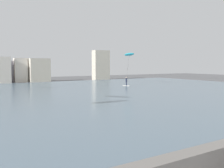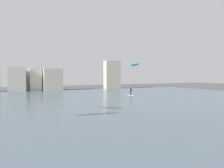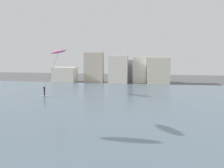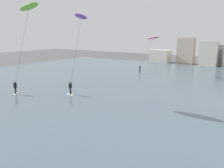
{
  "view_description": "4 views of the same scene",
  "coord_description": "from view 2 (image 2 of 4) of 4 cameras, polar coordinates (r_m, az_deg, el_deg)",
  "views": [
    {
      "loc": [
        -11.26,
        -2.47,
        4.25
      ],
      "look_at": [
        0.91,
        17.4,
        2.4
      ],
      "focal_mm": 39.89,
      "sensor_mm": 36.0,
      "label": 1
    },
    {
      "loc": [
        -5.97,
        -1.01,
        4.38
      ],
      "look_at": [
        -0.56,
        10.39,
        3.79
      ],
      "focal_mm": 36.01,
      "sensor_mm": 36.0,
      "label": 2
    },
    {
      "loc": [
        4.86,
        1.22,
        6.95
      ],
      "look_at": [
        2.04,
        17.28,
        4.9
      ],
      "focal_mm": 42.59,
      "sensor_mm": 36.0,
      "label": 3
    },
    {
      "loc": [
        7.23,
        -0.18,
        7.69
      ],
      "look_at": [
        -0.12,
        10.89,
        4.71
      ],
      "focal_mm": 36.57,
      "sensor_mm": 36.0,
      "label": 4
    }
  ],
  "objects": [
    {
      "name": "water_bay",
      "position": [
        32.13,
        -14.53,
        -5.15
      ],
      "size": [
        84.0,
        52.0,
        0.1
      ],
      "primitive_type": "cube",
      "color": "slate",
      "rests_on": "ground"
    },
    {
      "name": "far_shore_buildings",
      "position": [
        59.23,
        -18.42,
        1.12
      ],
      "size": [
        42.05,
        5.48,
        7.99
      ],
      "color": "beige",
      "rests_on": "ground"
    },
    {
      "name": "kitesurfer_cyan",
      "position": [
        46.31,
        5.66,
        4.38
      ],
      "size": [
        3.22,
        4.31,
        6.58
      ],
      "color": "silver",
      "rests_on": "water_bay"
    }
  ]
}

